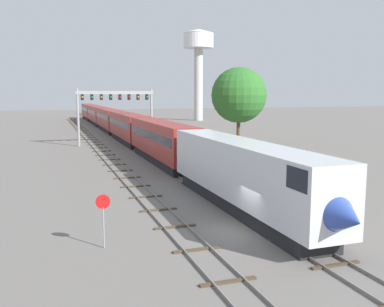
{
  "coord_description": "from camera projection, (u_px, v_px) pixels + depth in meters",
  "views": [
    {
      "loc": [
        -10.56,
        -21.87,
        8.04
      ],
      "look_at": [
        1.0,
        12.0,
        3.0
      ],
      "focal_mm": 39.84,
      "sensor_mm": 36.0,
      "label": 1
    }
  ],
  "objects": [
    {
      "name": "ground_plane",
      "position": [
        242.0,
        232.0,
        25.0
      ],
      "size": [
        400.0,
        400.0,
        0.0
      ],
      "primitive_type": "plane",
      "color": "slate"
    },
    {
      "name": "track_near",
      "position": [
        100.0,
        149.0,
        61.35
      ],
      "size": [
        2.6,
        160.0,
        0.16
      ],
      "color": "slate",
      "rests_on": "ground"
    },
    {
      "name": "signal_gantry",
      "position": [
        115.0,
        103.0,
        66.63
      ],
      "size": [
        12.1,
        0.49,
        8.8
      ],
      "color": "#999BA0",
      "rests_on": "ground"
    },
    {
      "name": "passenger_train",
      "position": [
        117.0,
        122.0,
        80.92
      ],
      "size": [
        3.04,
        131.2,
        4.8
      ],
      "color": "silver",
      "rests_on": "ground"
    },
    {
      "name": "stop_sign",
      "position": [
        103.0,
        213.0,
        22.1
      ],
      "size": [
        0.76,
        0.08,
        2.88
      ],
      "color": "gray",
      "rests_on": "ground"
    },
    {
      "name": "water_tower",
      "position": [
        199.0,
        50.0,
        126.13
      ],
      "size": [
        8.98,
        8.98,
        26.94
      ],
      "color": "beige",
      "rests_on": "ground"
    },
    {
      "name": "track_main",
      "position": [
        116.0,
        135.0,
        81.86
      ],
      "size": [
        2.6,
        200.0,
        0.16
      ],
      "color": "slate",
      "rests_on": "ground"
    },
    {
      "name": "trackside_tree_left",
      "position": [
        239.0,
        95.0,
        65.67
      ],
      "size": [
        8.56,
        8.56,
        12.09
      ],
      "color": "brown",
      "rests_on": "ground"
    }
  ]
}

